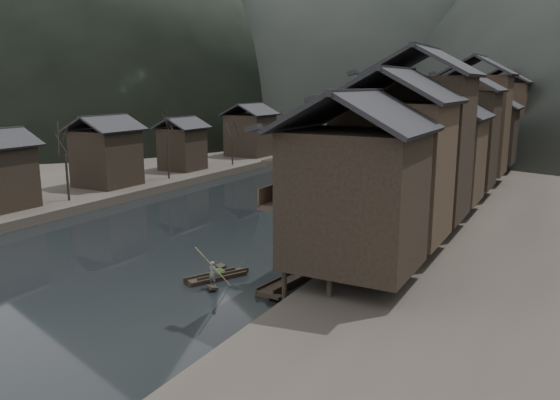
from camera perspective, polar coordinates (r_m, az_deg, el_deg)
The scene contains 12 objects.
water at distance 47.32m, azimuth -8.78°, elevation -3.72°, with size 300.00×300.00×0.00m, color black.
left_bank at distance 99.43m, azimuth -10.86°, elevation 4.79°, with size 40.00×200.00×1.20m, color #2D2823.
stilt_houses at distance 56.77m, azimuth 17.99°, elevation 7.55°, with size 9.00×67.60×16.10m.
left_houses at distance 74.47m, azimuth -12.10°, elevation 6.31°, with size 8.10×53.20×8.73m.
bare_trees at distance 73.88m, azimuth -8.94°, elevation 7.15°, with size 3.96×74.09×7.91m.
moored_sampans at distance 57.49m, azimuth 11.86°, elevation -0.82°, with size 3.23×54.64×0.47m.
midriver_boats at distance 94.15m, azimuth 11.12°, elevation 4.14°, with size 14.38×41.58×0.45m.
stone_bridge at distance 111.82m, azimuth 14.32°, elevation 7.74°, with size 40.00×6.00×9.00m.
hero_sampan at distance 36.80m, azimuth -6.63°, elevation -7.95°, with size 2.75×4.38×0.43m.
cargo_heap at distance 36.81m, azimuth -6.60°, elevation -7.07°, with size 1.00×1.30×0.60m, color black.
boatman at distance 34.98m, azimuth -7.04°, elevation -7.25°, with size 0.58×0.38×1.60m, color #525154.
bamboo_pole at distance 34.14m, azimuth -6.87°, elevation -3.43°, with size 0.06×0.06×4.12m, color #8C7A51.
Camera 1 is at (27.95, -36.00, 12.70)m, focal length 35.00 mm.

